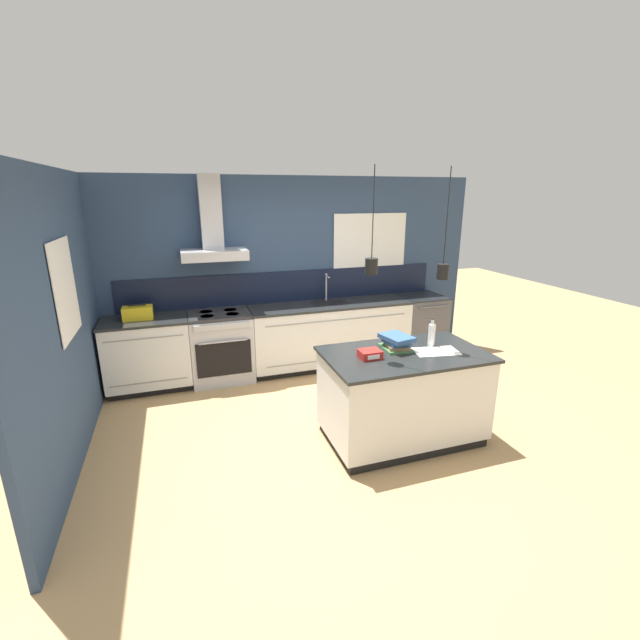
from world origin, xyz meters
TOP-DOWN VIEW (x-y plane):
  - ground_plane at (0.00, 0.00)m, footprint 16.00×16.00m
  - wall_back at (-0.06, 2.00)m, footprint 5.60×2.46m
  - wall_left at (-2.43, 0.70)m, footprint 0.08×3.80m
  - counter_run_left at (-1.87, 1.69)m, footprint 1.01×0.64m
  - counter_run_sink at (0.54, 1.69)m, footprint 2.26×0.64m
  - oven_range at (-0.98, 1.69)m, footprint 0.78×0.66m
  - dishwasher at (1.98, 1.69)m, footprint 0.64×0.65m
  - kitchen_island at (0.57, -0.33)m, footprint 1.55×0.92m
  - bottle_on_island at (0.91, -0.24)m, footprint 0.07×0.07m
  - book_stack at (0.53, -0.21)m, footprint 0.29×0.35m
  - red_supply_box at (0.19, -0.35)m, footprint 0.20×0.16m
  - paper_pile at (0.86, -0.40)m, footprint 0.46×0.33m
  - yellow_toolbox at (-1.93, 1.69)m, footprint 0.34×0.18m

SIDE VIEW (x-z plane):
  - ground_plane at x=0.00m, z-range 0.00..0.00m
  - oven_range at x=-0.98m, z-range 0.00..0.91m
  - dishwasher at x=1.98m, z-range 0.00..0.91m
  - kitchen_island at x=0.57m, z-range 0.00..0.91m
  - counter_run_left at x=-1.87m, z-range 0.01..0.92m
  - counter_run_sink at x=0.54m, z-range -0.19..1.11m
  - paper_pile at x=0.86m, z-range 0.91..0.92m
  - red_supply_box at x=0.19m, z-range 0.91..0.99m
  - book_stack at x=0.53m, z-range 0.91..1.06m
  - yellow_toolbox at x=-1.93m, z-range 0.90..1.09m
  - bottle_on_island at x=0.91m, z-range 0.88..1.17m
  - wall_left at x=-2.43m, z-range 0.00..2.60m
  - wall_back at x=-0.06m, z-range 0.05..2.65m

